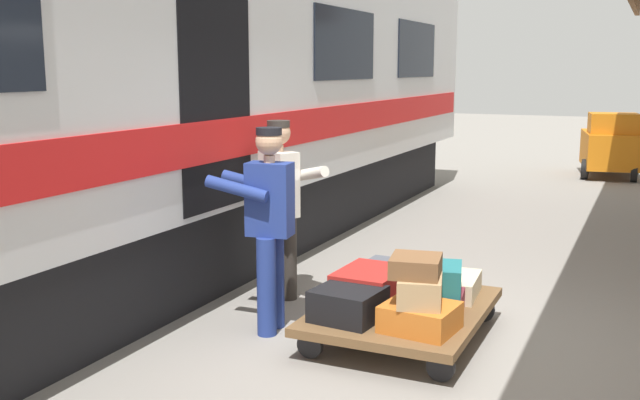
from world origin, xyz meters
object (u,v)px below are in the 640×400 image
baggage_tug (613,146)px  suitcase_tan_vintage (420,290)px  luggage_cart (403,311)px  suitcase_brown_leather (416,266)px  suitcase_red_plastic (370,286)px  suitcase_slate_roller (389,276)px  porter_by_door (281,205)px  suitcase_cream_canvas (453,285)px  suitcase_black_hardshell (348,304)px  suitcase_burgundy_valise (437,301)px  suitcase_teal_softside (442,279)px  suitcase_orange_carryall (420,317)px  porter_in_overalls (268,222)px  train_car (81,80)px

baggage_tug → suitcase_tan_vintage: bearing=86.2°
luggage_cart → suitcase_brown_leather: bearing=117.9°
suitcase_red_plastic → suitcase_slate_roller: bearing=-90.0°
porter_by_door → baggage_tug: 10.19m
suitcase_slate_roller → porter_by_door: porter_by_door is taller
suitcase_cream_canvas → suitcase_tan_vintage: size_ratio=1.27×
suitcase_black_hardshell → suitcase_burgundy_valise: size_ratio=0.88×
suitcase_teal_softside → suitcase_orange_carryall: bearing=85.3°
suitcase_black_hardshell → porter_by_door: size_ratio=0.28×
suitcase_orange_carryall → suitcase_slate_roller: suitcase_orange_carryall is taller
suitcase_teal_softside → porter_in_overalls: porter_in_overalls is taller
suitcase_brown_leather → porter_in_overalls: (1.31, -0.16, 0.18)m
luggage_cart → suitcase_black_hardshell: bearing=58.7°
suitcase_red_plastic → porter_in_overalls: 0.99m
suitcase_burgundy_valise → suitcase_tan_vintage: size_ratio=1.21×
suitcase_red_plastic → suitcase_cream_canvas: suitcase_red_plastic is taller
train_car → suitcase_red_plastic: size_ratio=26.29×
baggage_tug → porter_by_door: bearing=76.7°
suitcase_brown_leather → porter_by_door: (1.58, -0.90, 0.18)m
suitcase_slate_roller → suitcase_teal_softside: suitcase_teal_softside is taller
suitcase_burgundy_valise → porter_by_door: size_ratio=0.32×
train_car → porter_in_overalls: (-2.13, 0.27, -1.14)m
suitcase_tan_vintage → suitcase_brown_leather: 0.18m
luggage_cart → porter_in_overalls: porter_in_overalls is taller
suitcase_brown_leather → luggage_cart: bearing=-62.1°
suitcase_cream_canvas → suitcase_teal_softside: suitcase_teal_softside is taller
suitcase_slate_roller → suitcase_tan_vintage: bearing=121.4°
suitcase_teal_softside → suitcase_slate_roller: bearing=-39.5°
suitcase_orange_carryall → suitcase_teal_softside: suitcase_teal_softside is taller
suitcase_orange_carryall → suitcase_burgundy_valise: bearing=-90.0°
suitcase_tan_vintage → porter_in_overalls: 1.40m
suitcase_black_hardshell → porter_in_overalls: (0.79, -0.18, 0.53)m
suitcase_black_hardshell → porter_by_door: (1.06, -0.92, 0.53)m
suitcase_brown_leather → porter_in_overalls: bearing=-7.0°
luggage_cart → suitcase_brown_leather: suitcase_brown_leather is taller
suitcase_cream_canvas → luggage_cart: bearing=58.7°
suitcase_black_hardshell → suitcase_tan_vintage: bearing=-177.7°
suitcase_burgundy_valise → suitcase_brown_leather: size_ratio=1.46×
suitcase_brown_leather → suitcase_burgundy_valise: bearing=-96.2°
porter_in_overalls → baggage_tug: (-2.07, -10.65, -0.30)m
baggage_tug → suitcase_burgundy_valise: bearing=86.1°
suitcase_red_plastic → suitcase_slate_roller: 0.47m
luggage_cart → baggage_tug: 10.42m
suitcase_orange_carryall → porter_by_door: size_ratio=0.30×
suitcase_brown_leather → porter_by_door: size_ratio=0.22×
train_car → suitcase_cream_canvas: 3.92m
suitcase_slate_roller → luggage_cart: bearing=121.3°
luggage_cart → suitcase_black_hardshell: (0.29, 0.47, 0.16)m
suitcase_burgundy_valise → baggage_tug: (-0.71, -10.36, 0.27)m
suitcase_brown_leather → porter_in_overalls: 1.34m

